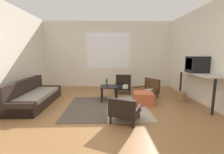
% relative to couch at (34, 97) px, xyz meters
% --- Properties ---
extents(ground_plane, '(7.80, 7.80, 0.00)m').
position_rel_couch_xyz_m(ground_plane, '(2.05, -0.69, -0.21)').
color(ground_plane, olive).
extents(far_wall_with_window, '(5.60, 0.13, 2.70)m').
position_rel_couch_xyz_m(far_wall_with_window, '(2.05, 2.37, 1.14)').
color(far_wall_with_window, silver).
rests_on(far_wall_with_window, ground).
extents(side_wall_right, '(0.12, 6.60, 2.70)m').
position_rel_couch_xyz_m(side_wall_right, '(4.71, -0.39, 1.14)').
color(side_wall_right, silver).
rests_on(side_wall_right, ground).
extents(area_rug, '(2.08, 1.86, 0.01)m').
position_rel_couch_xyz_m(area_rug, '(2.01, -0.28, -0.21)').
color(area_rug, '#4C4238').
rests_on(area_rug, ground).
extents(couch, '(0.76, 1.92, 0.69)m').
position_rel_couch_xyz_m(couch, '(0.00, 0.00, 0.00)').
color(couch, black).
rests_on(couch, ground).
extents(coffee_table, '(0.51, 0.57, 0.42)m').
position_rel_couch_xyz_m(coffee_table, '(2.07, 0.35, 0.12)').
color(coffee_table, black).
rests_on(coffee_table, ground).
extents(armchair_by_window, '(0.65, 0.65, 0.61)m').
position_rel_couch_xyz_m(armchair_by_window, '(2.58, 1.30, 0.06)').
color(armchair_by_window, black).
rests_on(armchair_by_window, ground).
extents(armchair_striped_foreground, '(0.73, 0.74, 0.53)m').
position_rel_couch_xyz_m(armchair_striped_foreground, '(2.36, -1.16, 0.04)').
color(armchair_striped_foreground, black).
rests_on(armchair_striped_foreground, ground).
extents(armchair_corner, '(0.83, 0.83, 0.58)m').
position_rel_couch_xyz_m(armchair_corner, '(3.32, 0.66, 0.04)').
color(armchair_corner, '#472D19').
rests_on(armchair_corner, ground).
extents(ottoman_orange, '(0.54, 0.54, 0.33)m').
position_rel_couch_xyz_m(ottoman_orange, '(3.01, -0.02, -0.05)').
color(ottoman_orange, '#BC5633').
rests_on(ottoman_orange, ground).
extents(console_shelf, '(0.41, 1.69, 0.89)m').
position_rel_couch_xyz_m(console_shelf, '(4.42, -0.05, 0.57)').
color(console_shelf, beige).
rests_on(console_shelf, ground).
extents(crt_television, '(0.46, 0.40, 0.43)m').
position_rel_couch_xyz_m(crt_television, '(4.42, -0.10, 0.89)').
color(crt_television, black).
rests_on(crt_television, console_shelf).
extents(clay_vase, '(0.19, 0.19, 0.28)m').
position_rel_couch_xyz_m(clay_vase, '(4.42, 0.32, 0.78)').
color(clay_vase, '#A87047').
rests_on(clay_vase, console_shelf).
extents(glass_bottle, '(0.06, 0.06, 0.26)m').
position_rel_couch_xyz_m(glass_bottle, '(2.00, 0.37, 0.32)').
color(glass_bottle, '#194723').
rests_on(glass_bottle, coffee_table).
extents(wicker_basket, '(0.28, 0.28, 0.28)m').
position_rel_couch_xyz_m(wicker_basket, '(4.19, 0.16, -0.08)').
color(wicker_basket, olive).
rests_on(wicker_basket, ground).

